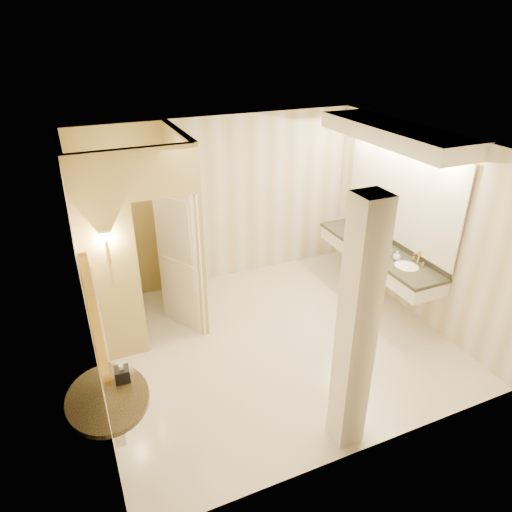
# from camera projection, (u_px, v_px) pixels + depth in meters

# --- Properties ---
(floor) EXTENTS (4.50, 4.50, 0.00)m
(floor) POSITION_uv_depth(u_px,v_px,m) (273.00, 341.00, 6.29)
(floor) COLOR beige
(floor) RESTS_ON ground
(ceiling) EXTENTS (4.50, 4.50, 0.00)m
(ceiling) POSITION_uv_depth(u_px,v_px,m) (277.00, 145.00, 5.06)
(ceiling) COLOR white
(ceiling) RESTS_ON wall_back
(wall_back) EXTENTS (4.50, 0.02, 2.70)m
(wall_back) POSITION_uv_depth(u_px,v_px,m) (221.00, 202.00, 7.31)
(wall_back) COLOR silver
(wall_back) RESTS_ON floor
(wall_front) EXTENTS (4.50, 0.02, 2.70)m
(wall_front) POSITION_uv_depth(u_px,v_px,m) (371.00, 347.00, 4.04)
(wall_front) COLOR silver
(wall_front) RESTS_ON floor
(wall_left) EXTENTS (0.02, 4.00, 2.70)m
(wall_left) POSITION_uv_depth(u_px,v_px,m) (85.00, 291.00, 4.88)
(wall_left) COLOR silver
(wall_left) RESTS_ON floor
(wall_right) EXTENTS (0.02, 4.00, 2.70)m
(wall_right) POSITION_uv_depth(u_px,v_px,m) (418.00, 225.00, 6.47)
(wall_right) COLOR silver
(wall_right) RESTS_ON floor
(toilet_closet) EXTENTS (1.50, 1.55, 2.70)m
(toilet_closet) POSITION_uv_depth(u_px,v_px,m) (167.00, 236.00, 6.05)
(toilet_closet) COLOR #D1BD6D
(toilet_closet) RESTS_ON floor
(wall_sconce) EXTENTS (0.14, 0.14, 0.42)m
(wall_sconce) POSITION_uv_depth(u_px,v_px,m) (106.00, 238.00, 5.17)
(wall_sconce) COLOR gold
(wall_sconce) RESTS_ON toilet_closet
(vanity) EXTENTS (0.75, 2.54, 2.09)m
(vanity) POSITION_uv_depth(u_px,v_px,m) (387.00, 200.00, 6.57)
(vanity) COLOR white
(vanity) RESTS_ON floor
(console_shelf) EXTENTS (0.93, 0.93, 1.91)m
(console_shelf) POSITION_uv_depth(u_px,v_px,m) (101.00, 356.00, 3.95)
(console_shelf) COLOR black
(console_shelf) RESTS_ON floor
(pillar) EXTENTS (0.28, 0.28, 2.70)m
(pillar) POSITION_uv_depth(u_px,v_px,m) (356.00, 331.00, 4.24)
(pillar) COLOR white
(pillar) RESTS_ON floor
(tissue_box) EXTENTS (0.15, 0.15, 0.14)m
(tissue_box) POSITION_uv_depth(u_px,v_px,m) (122.00, 374.00, 4.31)
(tissue_box) COLOR black
(tissue_box) RESTS_ON console_shelf
(toilet) EXTENTS (0.42, 0.68, 0.67)m
(toilet) POSITION_uv_depth(u_px,v_px,m) (129.00, 288.00, 6.89)
(toilet) COLOR white
(toilet) RESTS_ON floor
(soap_bottle_a) EXTENTS (0.07, 0.07, 0.14)m
(soap_bottle_a) POSITION_uv_depth(u_px,v_px,m) (389.00, 251.00, 6.66)
(soap_bottle_a) COLOR beige
(soap_bottle_a) RESTS_ON vanity
(soap_bottle_b) EXTENTS (0.14, 0.14, 0.13)m
(soap_bottle_b) POSITION_uv_depth(u_px,v_px,m) (397.00, 256.00, 6.52)
(soap_bottle_b) COLOR silver
(soap_bottle_b) RESTS_ON vanity
(soap_bottle_c) EXTENTS (0.11, 0.11, 0.24)m
(soap_bottle_c) POSITION_uv_depth(u_px,v_px,m) (367.00, 238.00, 6.95)
(soap_bottle_c) COLOR #C6B28C
(soap_bottle_c) RESTS_ON vanity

